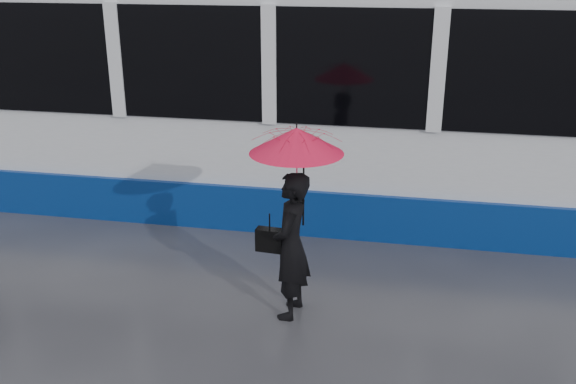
# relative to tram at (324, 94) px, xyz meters

# --- Properties ---
(ground) EXTENTS (90.00, 90.00, 0.00)m
(ground) POSITION_rel_tram_xyz_m (0.41, -2.50, -1.64)
(ground) COLOR #2E2E33
(ground) RESTS_ON ground
(rails) EXTENTS (34.00, 1.51, 0.02)m
(rails) POSITION_rel_tram_xyz_m (0.41, -0.00, -1.63)
(rails) COLOR #3F3D38
(rails) RESTS_ON ground
(tram) EXTENTS (26.00, 2.56, 3.35)m
(tram) POSITION_rel_tram_xyz_m (0.00, 0.00, 0.00)
(tram) COLOR white
(tram) RESTS_ON ground
(woman) EXTENTS (0.41, 0.58, 1.52)m
(woman) POSITION_rel_tram_xyz_m (0.15, -3.20, -0.88)
(woman) COLOR black
(woman) RESTS_ON ground
(umbrella) EXTENTS (0.97, 0.97, 1.03)m
(umbrella) POSITION_rel_tram_xyz_m (0.20, -3.20, 0.03)
(umbrella) COLOR #ED135A
(umbrella) RESTS_ON ground
(handbag) EXTENTS (0.28, 0.14, 0.42)m
(handbag) POSITION_rel_tram_xyz_m (-0.07, -3.18, -0.84)
(handbag) COLOR black
(handbag) RESTS_ON ground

